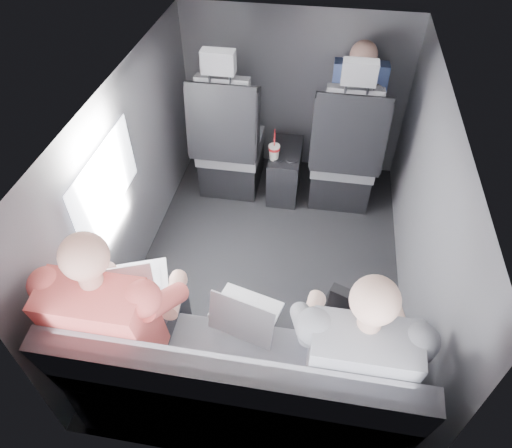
% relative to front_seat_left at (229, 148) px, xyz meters
% --- Properties ---
extents(floor, '(2.60, 2.60, 0.00)m').
position_rel_front_seat_left_xyz_m(floor, '(0.45, -0.84, -0.40)').
color(floor, black).
rests_on(floor, ground).
extents(ceiling, '(2.60, 2.60, 0.00)m').
position_rel_front_seat_left_xyz_m(ceiling, '(0.45, -0.84, 0.95)').
color(ceiling, '#B2B2AD').
rests_on(ceiling, panel_back).
extents(panel_left, '(0.02, 2.60, 1.35)m').
position_rel_front_seat_left_xyz_m(panel_left, '(-0.45, -0.84, 0.27)').
color(panel_left, '#56565B').
rests_on(panel_left, floor).
extents(panel_right, '(0.02, 2.60, 1.35)m').
position_rel_front_seat_left_xyz_m(panel_right, '(1.35, -0.84, 0.27)').
color(panel_right, '#56565B').
rests_on(panel_right, floor).
extents(panel_front, '(1.80, 0.02, 1.35)m').
position_rel_front_seat_left_xyz_m(panel_front, '(0.45, 0.46, 0.27)').
color(panel_front, '#56565B').
rests_on(panel_front, floor).
extents(panel_back, '(1.80, 0.02, 1.35)m').
position_rel_front_seat_left_xyz_m(panel_back, '(0.45, -2.14, 0.27)').
color(panel_back, '#56565B').
rests_on(panel_back, floor).
extents(side_window, '(0.02, 0.75, 0.42)m').
position_rel_front_seat_left_xyz_m(side_window, '(-0.43, -1.14, 0.50)').
color(side_window, white).
rests_on(side_window, panel_left).
extents(seatbelt, '(0.35, 0.11, 0.59)m').
position_rel_front_seat_left_xyz_m(seatbelt, '(0.90, -0.17, 0.40)').
color(seatbelt, black).
rests_on(seatbelt, front_seat_right).
extents(front_seat_left, '(0.52, 0.58, 1.26)m').
position_rel_front_seat_left_xyz_m(front_seat_left, '(0.00, 0.00, 0.00)').
color(front_seat_left, black).
rests_on(front_seat_left, floor).
extents(front_seat_right, '(0.52, 0.58, 1.26)m').
position_rel_front_seat_left_xyz_m(front_seat_right, '(0.90, 0.00, 0.00)').
color(front_seat_right, black).
rests_on(front_seat_right, floor).
extents(center_console, '(0.24, 0.48, 0.41)m').
position_rel_front_seat_left_xyz_m(center_console, '(0.45, 0.04, -0.20)').
color(center_console, black).
rests_on(center_console, floor).
extents(rear_bench, '(1.60, 0.57, 0.92)m').
position_rel_front_seat_left_xyz_m(rear_bench, '(0.45, -1.90, -0.09)').
color(rear_bench, slate).
rests_on(rear_bench, floor).
extents(soda_cup, '(0.09, 0.09, 0.27)m').
position_rel_front_seat_left_xyz_m(soda_cup, '(0.37, -0.08, 0.07)').
color(soda_cup, white).
rests_on(soda_cup, center_console).
extents(laptop_white, '(0.42, 0.44, 0.26)m').
position_rel_front_seat_left_xyz_m(laptop_white, '(-0.17, -1.60, 0.24)').
color(laptop_white, silver).
rests_on(laptop_white, passenger_rear_left).
extents(laptop_silver, '(0.37, 0.36, 0.23)m').
position_rel_front_seat_left_xyz_m(laptop_silver, '(0.44, -1.68, 0.23)').
color(laptop_silver, silver).
rests_on(laptop_silver, rear_bench).
extents(laptop_black, '(0.43, 0.44, 0.26)m').
position_rel_front_seat_left_xyz_m(laptop_black, '(0.99, -1.62, 0.24)').
color(laptop_black, black).
rests_on(laptop_black, passenger_rear_right).
extents(passenger_rear_left, '(0.55, 0.66, 1.29)m').
position_rel_front_seat_left_xyz_m(passenger_rear_left, '(-0.12, -1.81, 0.25)').
color(passenger_rear_left, '#323237').
rests_on(passenger_rear_left, rear_bench).
extents(passenger_rear_right, '(0.52, 0.64, 1.25)m').
position_rel_front_seat_left_xyz_m(passenger_rear_right, '(0.97, -1.81, 0.24)').
color(passenger_rear_right, navy).
rests_on(passenger_rear_right, rear_bench).
extents(passenger_front_right, '(0.39, 0.39, 0.78)m').
position_rel_front_seat_left_xyz_m(passenger_front_right, '(0.94, 0.26, 0.35)').
color(passenger_front_right, navy).
rests_on(passenger_front_right, front_seat_right).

